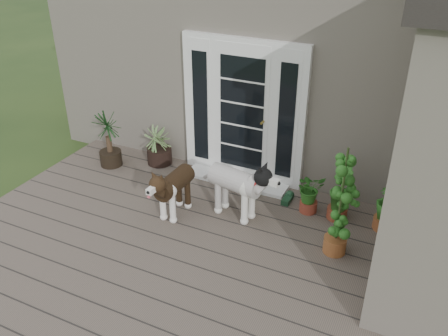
% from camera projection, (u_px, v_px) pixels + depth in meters
% --- Properties ---
extents(deck, '(6.20, 4.60, 0.12)m').
position_uv_depth(deck, '(183.00, 266.00, 5.67)').
color(deck, '#6B5B4C').
rests_on(deck, ground).
extents(house_main, '(7.40, 4.00, 3.10)m').
position_uv_depth(house_main, '(301.00, 54.00, 8.30)').
color(house_main, '#665E54').
rests_on(house_main, ground).
extents(door_unit, '(1.90, 0.14, 2.15)m').
position_uv_depth(door_unit, '(243.00, 112.00, 6.93)').
color(door_unit, white).
rests_on(door_unit, deck).
extents(door_step, '(1.60, 0.40, 0.05)m').
position_uv_depth(door_step, '(236.00, 180.00, 7.29)').
color(door_step, white).
rests_on(door_step, deck).
extents(brindle_dog, '(0.39, 0.87, 0.71)m').
position_uv_depth(brindle_dog, '(175.00, 191.00, 6.37)').
color(brindle_dog, '#312011').
rests_on(brindle_dog, deck).
extents(white_dog, '(1.02, 0.58, 0.80)m').
position_uv_depth(white_dog, '(235.00, 190.00, 6.31)').
color(white_dog, white).
rests_on(white_dog, deck).
extents(spider_plant, '(0.79, 0.79, 0.71)m').
position_uv_depth(spider_plant, '(159.00, 143.00, 7.65)').
color(spider_plant, '#828F58').
rests_on(spider_plant, deck).
extents(yucca, '(0.80, 0.80, 0.96)m').
position_uv_depth(yucca, '(108.00, 138.00, 7.53)').
color(yucca, black).
rests_on(yucca, deck).
extents(herb_a, '(0.54, 0.54, 0.49)m').
position_uv_depth(herb_a, '(309.00, 196.00, 6.47)').
color(herb_a, '#1D5A19').
rests_on(herb_a, deck).
extents(herb_b, '(0.49, 0.49, 0.56)m').
position_uv_depth(herb_b, '(339.00, 200.00, 6.31)').
color(herb_b, '#1C4C15').
rests_on(herb_b, deck).
extents(herb_c, '(0.41, 0.41, 0.58)m').
position_uv_depth(herb_c, '(387.00, 210.00, 6.09)').
color(herb_c, '#275518').
rests_on(herb_c, deck).
extents(sapling, '(0.56, 0.56, 1.47)m').
position_uv_depth(sapling, '(341.00, 201.00, 5.46)').
color(sapling, '#164F1B').
rests_on(sapling, deck).
extents(clog_left, '(0.15, 0.32, 0.09)m').
position_uv_depth(clog_left, '(255.00, 193.00, 6.92)').
color(clog_left, '#16371F').
rests_on(clog_left, deck).
extents(clog_right, '(0.15, 0.32, 0.10)m').
position_uv_depth(clog_right, '(288.00, 198.00, 6.78)').
color(clog_right, '#15361F').
rests_on(clog_right, deck).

